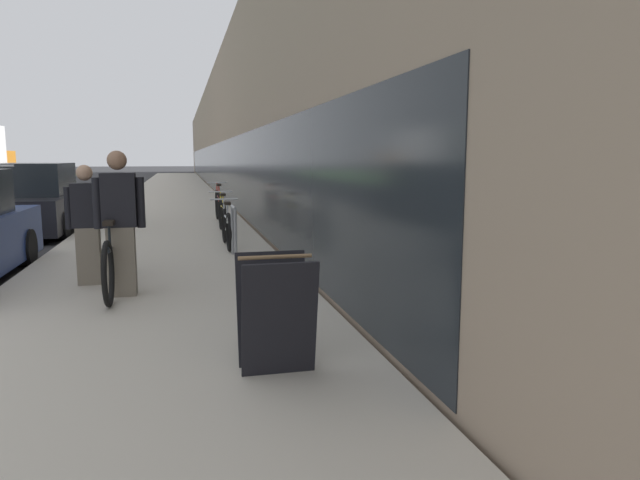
# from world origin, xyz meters

# --- Properties ---
(sidewalk_slab) EXTENTS (3.86, 70.00, 0.11)m
(sidewalk_slab) POSITION_xyz_m (5.43, 21.00, 0.06)
(sidewalk_slab) COLOR #BCB5A5
(sidewalk_slab) RESTS_ON ground
(storefront_facade) EXTENTS (10.01, 70.00, 5.82)m
(storefront_facade) POSITION_xyz_m (12.40, 29.00, 2.91)
(storefront_facade) COLOR gray
(storefront_facade) RESTS_ON ground
(tandem_bicycle) EXTENTS (0.52, 2.37, 0.93)m
(tandem_bicycle) POSITION_xyz_m (4.98, 1.72, 0.50)
(tandem_bicycle) COLOR black
(tandem_bicycle) RESTS_ON sidewalk_slab
(person_rider) EXTENTS (0.58, 0.23, 1.70)m
(person_rider) POSITION_xyz_m (5.08, 1.43, 0.97)
(person_rider) COLOR #756B5B
(person_rider) RESTS_ON sidewalk_slab
(person_bystander) EXTENTS (0.52, 0.20, 1.53)m
(person_bystander) POSITION_xyz_m (4.61, 2.17, 0.88)
(person_bystander) COLOR #756B5B
(person_bystander) RESTS_ON sidewalk_slab
(bike_rack_hoop) EXTENTS (0.05, 0.60, 0.84)m
(bike_rack_hoop) POSITION_xyz_m (6.61, 3.75, 0.62)
(bike_rack_hoop) COLOR gray
(bike_rack_hoop) RESTS_ON sidewalk_slab
(cruiser_bike_nearest) EXTENTS (0.52, 1.74, 0.86)m
(cruiser_bike_nearest) POSITION_xyz_m (6.57, 4.86, 0.48)
(cruiser_bike_nearest) COLOR black
(cruiser_bike_nearest) RESTS_ON sidewalk_slab
(cruiser_bike_middle) EXTENTS (0.52, 1.70, 0.88)m
(cruiser_bike_middle) POSITION_xyz_m (6.64, 6.91, 0.48)
(cruiser_bike_middle) COLOR black
(cruiser_bike_middle) RESTS_ON sidewalk_slab
(cruiser_bike_farthest) EXTENTS (0.52, 1.87, 0.99)m
(cruiser_bike_farthest) POSITION_xyz_m (6.71, 9.13, 0.52)
(cruiser_bike_farthest) COLOR black
(cruiser_bike_farthest) RESTS_ON sidewalk_slab
(sandwich_board_sign) EXTENTS (0.56, 0.56, 0.90)m
(sandwich_board_sign) POSITION_xyz_m (6.46, -1.37, 0.56)
(sandwich_board_sign) COLOR black
(sandwich_board_sign) RESTS_ON sidewalk_slab
(vintage_roadster_curbside) EXTENTS (1.93, 4.29, 1.61)m
(vintage_roadster_curbside) POSITION_xyz_m (2.47, 8.61, 0.72)
(vintage_roadster_curbside) COLOR black
(vintage_roadster_curbside) RESTS_ON ground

